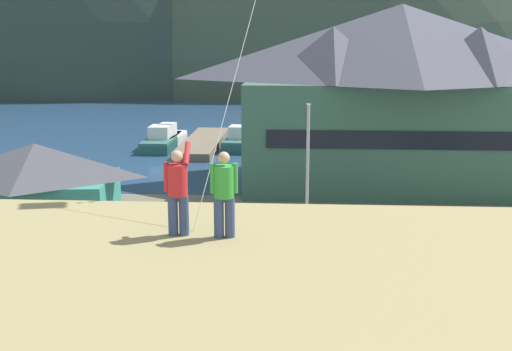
{
  "coord_description": "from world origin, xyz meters",
  "views": [
    {
      "loc": [
        2.84,
        -21.04,
        9.93
      ],
      "look_at": [
        1.0,
        9.0,
        3.3
      ],
      "focal_mm": 44.27,
      "sensor_mm": 36.0,
      "label": 1
    }
  ],
  "objects_px": {
    "wharf_dock": "(203,143)",
    "storage_shed_near_lot": "(38,194)",
    "moored_boat_outer_mooring": "(239,141)",
    "moored_boat_inner_slip": "(162,141)",
    "parking_light_pole": "(308,158)",
    "moored_boat_wharfside": "(169,138)",
    "parked_car_corner_spot": "(232,228)",
    "person_kite_flyer": "(178,189)",
    "harbor_lodge": "(399,90)",
    "person_companion": "(224,192)",
    "parked_car_lone_by_shed": "(108,270)"
  },
  "relations": [
    {
      "from": "parking_light_pole",
      "to": "person_kite_flyer",
      "type": "relative_size",
      "value": 3.52
    },
    {
      "from": "moored_boat_outer_mooring",
      "to": "parked_car_corner_spot",
      "type": "xyz_separation_m",
      "value": [
        2.11,
        -27.6,
        0.34
      ]
    },
    {
      "from": "parked_car_corner_spot",
      "to": "parking_light_pole",
      "type": "relative_size",
      "value": 0.65
    },
    {
      "from": "storage_shed_near_lot",
      "to": "moored_boat_inner_slip",
      "type": "relative_size",
      "value": 0.99
    },
    {
      "from": "person_companion",
      "to": "moored_boat_outer_mooring",
      "type": "bearing_deg",
      "value": 94.68
    },
    {
      "from": "moored_boat_inner_slip",
      "to": "person_kite_flyer",
      "type": "distance_m",
      "value": 45.25
    },
    {
      "from": "wharf_dock",
      "to": "parked_car_lone_by_shed",
      "type": "relative_size",
      "value": 3.61
    },
    {
      "from": "wharf_dock",
      "to": "moored_boat_inner_slip",
      "type": "height_order",
      "value": "moored_boat_inner_slip"
    },
    {
      "from": "moored_boat_inner_slip",
      "to": "parked_car_lone_by_shed",
      "type": "xyz_separation_m",
      "value": [
        4.86,
        -33.17,
        0.34
      ]
    },
    {
      "from": "person_companion",
      "to": "storage_shed_near_lot",
      "type": "bearing_deg",
      "value": 123.44
    },
    {
      "from": "storage_shed_near_lot",
      "to": "parking_light_pole",
      "type": "xyz_separation_m",
      "value": [
        12.78,
        3.35,
        1.26
      ]
    },
    {
      "from": "storage_shed_near_lot",
      "to": "moored_boat_inner_slip",
      "type": "height_order",
      "value": "storage_shed_near_lot"
    },
    {
      "from": "moored_boat_inner_slip",
      "to": "person_companion",
      "type": "xyz_separation_m",
      "value": [
        10.64,
        -43.85,
        6.22
      ]
    },
    {
      "from": "harbor_lodge",
      "to": "parked_car_corner_spot",
      "type": "distance_m",
      "value": 18.25
    },
    {
      "from": "parked_car_lone_by_shed",
      "to": "person_kite_flyer",
      "type": "xyz_separation_m",
      "value": [
        4.83,
        -10.59,
        5.89
      ]
    },
    {
      "from": "wharf_dock",
      "to": "moored_boat_wharfside",
      "type": "xyz_separation_m",
      "value": [
        -3.28,
        0.28,
        0.37
      ]
    },
    {
      "from": "moored_boat_inner_slip",
      "to": "parking_light_pole",
      "type": "relative_size",
      "value": 1.21
    },
    {
      "from": "parked_car_corner_spot",
      "to": "person_kite_flyer",
      "type": "relative_size",
      "value": 2.27
    },
    {
      "from": "parked_car_lone_by_shed",
      "to": "parking_light_pole",
      "type": "distance_m",
      "value": 12.19
    },
    {
      "from": "harbor_lodge",
      "to": "moored_boat_inner_slip",
      "type": "distance_m",
      "value": 23.69
    },
    {
      "from": "parked_car_corner_spot",
      "to": "person_kite_flyer",
      "type": "xyz_separation_m",
      "value": [
        0.56,
        -16.41,
        5.89
      ]
    },
    {
      "from": "storage_shed_near_lot",
      "to": "moored_boat_outer_mooring",
      "type": "height_order",
      "value": "storage_shed_near_lot"
    },
    {
      "from": "moored_boat_outer_mooring",
      "to": "parked_car_lone_by_shed",
      "type": "xyz_separation_m",
      "value": [
        -2.16,
        -33.42,
        0.34
      ]
    },
    {
      "from": "parking_light_pole",
      "to": "wharf_dock",
      "type": "bearing_deg",
      "value": 109.56
    },
    {
      "from": "storage_shed_near_lot",
      "to": "person_kite_flyer",
      "type": "relative_size",
      "value": 4.24
    },
    {
      "from": "parked_car_corner_spot",
      "to": "person_kite_flyer",
      "type": "bearing_deg",
      "value": -88.03
    },
    {
      "from": "moored_boat_outer_mooring",
      "to": "parked_car_corner_spot",
      "type": "distance_m",
      "value": 27.68
    },
    {
      "from": "moored_boat_outer_mooring",
      "to": "person_companion",
      "type": "xyz_separation_m",
      "value": [
        3.61,
        -44.11,
        6.22
      ]
    },
    {
      "from": "moored_boat_outer_mooring",
      "to": "moored_boat_inner_slip",
      "type": "bearing_deg",
      "value": -177.92
    },
    {
      "from": "moored_boat_wharfside",
      "to": "person_companion",
      "type": "relative_size",
      "value": 3.51
    },
    {
      "from": "moored_boat_inner_slip",
      "to": "person_kite_flyer",
      "type": "height_order",
      "value": "person_kite_flyer"
    },
    {
      "from": "moored_boat_wharfside",
      "to": "parked_car_lone_by_shed",
      "type": "xyz_separation_m",
      "value": [
        4.51,
        -34.73,
        0.34
      ]
    },
    {
      "from": "storage_shed_near_lot",
      "to": "moored_boat_wharfside",
      "type": "relative_size",
      "value": 1.29
    },
    {
      "from": "wharf_dock",
      "to": "storage_shed_near_lot",
      "type": "bearing_deg",
      "value": -97.3
    },
    {
      "from": "wharf_dock",
      "to": "moored_boat_outer_mooring",
      "type": "xyz_separation_m",
      "value": [
        3.4,
        -1.03,
        0.37
      ]
    },
    {
      "from": "moored_boat_wharfside",
      "to": "parked_car_corner_spot",
      "type": "relative_size",
      "value": 1.45
    },
    {
      "from": "storage_shed_near_lot",
      "to": "moored_boat_wharfside",
      "type": "bearing_deg",
      "value": 89.17
    },
    {
      "from": "moored_boat_wharfside",
      "to": "parked_car_lone_by_shed",
      "type": "height_order",
      "value": "moored_boat_wharfside"
    },
    {
      "from": "harbor_lodge",
      "to": "parking_light_pole",
      "type": "distance_m",
      "value": 13.18
    },
    {
      "from": "storage_shed_near_lot",
      "to": "parked_car_corner_spot",
      "type": "height_order",
      "value": "storage_shed_near_lot"
    },
    {
      "from": "moored_boat_outer_mooring",
      "to": "moored_boat_inner_slip",
      "type": "relative_size",
      "value": 0.86
    },
    {
      "from": "wharf_dock",
      "to": "moored_boat_outer_mooring",
      "type": "distance_m",
      "value": 3.57
    },
    {
      "from": "parked_car_lone_by_shed",
      "to": "storage_shed_near_lot",
      "type": "bearing_deg",
      "value": 131.69
    },
    {
      "from": "wharf_dock",
      "to": "parked_car_corner_spot",
      "type": "distance_m",
      "value": 29.16
    },
    {
      "from": "parked_car_lone_by_shed",
      "to": "person_kite_flyer",
      "type": "distance_m",
      "value": 13.05
    },
    {
      "from": "moored_boat_inner_slip",
      "to": "parked_car_corner_spot",
      "type": "distance_m",
      "value": 28.83
    },
    {
      "from": "moored_boat_outer_mooring",
      "to": "person_kite_flyer",
      "type": "height_order",
      "value": "person_kite_flyer"
    },
    {
      "from": "moored_boat_inner_slip",
      "to": "parking_light_pole",
      "type": "bearing_deg",
      "value": -62.37
    },
    {
      "from": "harbor_lodge",
      "to": "person_companion",
      "type": "distance_m",
      "value": 32.0
    },
    {
      "from": "moored_boat_outer_mooring",
      "to": "parked_car_lone_by_shed",
      "type": "distance_m",
      "value": 33.5
    }
  ]
}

